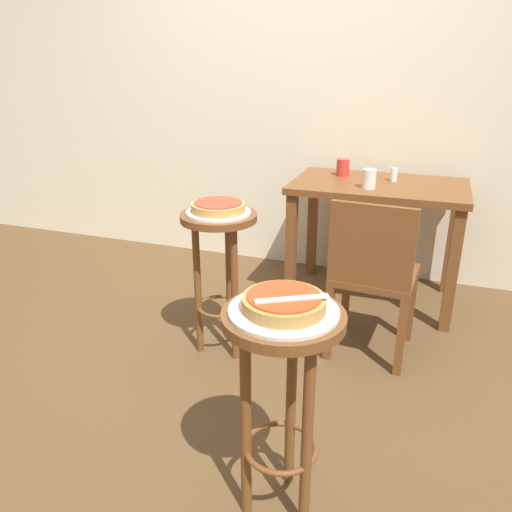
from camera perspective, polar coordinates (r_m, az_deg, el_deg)
name	(u,v)px	position (r m, az deg, el deg)	size (l,w,h in m)	color
ground_plane	(203,378)	(2.57, -5.96, -13.49)	(6.00, 6.00, 0.00)	brown
back_wall	(300,52)	(3.66, 4.98, 21.95)	(6.00, 0.10, 3.00)	beige
stool_foreground	(282,371)	(1.62, 2.98, -12.81)	(0.38, 0.38, 0.76)	brown
serving_plate_foreground	(284,311)	(1.51, 3.14, -6.22)	(0.33, 0.33, 0.01)	silver
pizza_foreground	(284,303)	(1.50, 3.16, -5.26)	(0.25, 0.25, 0.05)	#B78442
stool_middle	(220,253)	(2.54, -4.13, 0.39)	(0.38, 0.38, 0.76)	brown
serving_plate_middle	(218,212)	(2.47, -4.26, 4.93)	(0.32, 0.32, 0.01)	silver
pizza_middle	(218,207)	(2.46, -4.28, 5.57)	(0.26, 0.26, 0.05)	tan
dining_table	(378,204)	(3.18, 13.56, 5.77)	(1.03, 0.65, 0.76)	brown
cup_near_edge	(369,179)	(2.99, 12.63, 8.49)	(0.08, 0.08, 0.11)	silver
cup_far_edge	(343,167)	(3.29, 9.77, 9.83)	(0.08, 0.08, 0.11)	red
condiment_shaker	(394,175)	(3.21, 15.27, 8.84)	(0.04, 0.04, 0.08)	white
wooden_chair	(373,273)	(2.58, 13.03, -1.92)	(0.43, 0.43, 0.85)	brown
pizza_server_knife	(292,299)	(1.46, 4.08, -4.84)	(0.22, 0.02, 0.01)	silver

